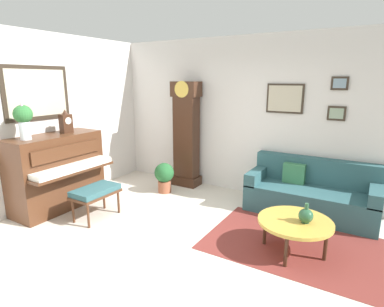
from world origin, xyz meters
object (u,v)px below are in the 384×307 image
(piano, at_px, (58,171))
(mantel_clock, at_px, (66,122))
(coffee_table, at_px, (295,222))
(flower_vase, at_px, (23,118))
(green_jug, at_px, (306,216))
(potted_plant, at_px, (164,176))
(grandfather_clock, at_px, (186,137))
(couch, at_px, (311,194))
(piano_bench, at_px, (96,192))

(piano, relative_size, mantel_clock, 3.79)
(coffee_table, relative_size, flower_vase, 1.52)
(mantel_clock, distance_m, green_jug, 3.86)
(piano, height_order, potted_plant, piano)
(piano, bearing_deg, grandfather_clock, 59.48)
(flower_vase, relative_size, green_jug, 2.42)
(couch, height_order, green_jug, couch)
(piano_bench, relative_size, coffee_table, 0.80)
(grandfather_clock, relative_size, green_jug, 8.46)
(flower_vase, bearing_deg, piano_bench, 29.91)
(potted_plant, bearing_deg, mantel_clock, -131.60)
(grandfather_clock, bearing_deg, coffee_table, -30.70)
(piano, height_order, coffee_table, piano)
(piano, bearing_deg, coffee_table, 8.98)
(green_jug, bearing_deg, grandfather_clock, 150.42)
(mantel_clock, xyz_separation_m, flower_vase, (-0.00, -0.69, 0.14))
(couch, xyz_separation_m, mantel_clock, (-3.57, -1.64, 1.07))
(piano_bench, distance_m, green_jug, 2.97)
(mantel_clock, height_order, potted_plant, mantel_clock)
(green_jug, height_order, potted_plant, green_jug)
(piano, xyz_separation_m, mantel_clock, (0.00, 0.24, 0.77))
(couch, xyz_separation_m, green_jug, (0.17, -1.31, 0.19))
(piano, xyz_separation_m, coffee_table, (3.63, 0.57, -0.22))
(piano, relative_size, grandfather_clock, 0.71)
(coffee_table, height_order, potted_plant, potted_plant)
(flower_vase, height_order, potted_plant, flower_vase)
(green_jug, xyz_separation_m, potted_plant, (-2.68, 0.87, -0.18))
(piano_bench, height_order, green_jug, green_jug)
(mantel_clock, bearing_deg, green_jug, 5.03)
(piano, distance_m, flower_vase, 1.02)
(piano, relative_size, coffee_table, 1.64)
(piano_bench, relative_size, potted_plant, 1.25)
(piano, height_order, piano_bench, piano)
(coffee_table, distance_m, mantel_clock, 3.78)
(piano, distance_m, couch, 4.05)
(piano_bench, relative_size, flower_vase, 1.21)
(piano, distance_m, green_jug, 3.79)
(piano, height_order, flower_vase, flower_vase)
(grandfather_clock, distance_m, couch, 2.48)
(mantel_clock, height_order, green_jug, mantel_clock)
(couch, distance_m, potted_plant, 2.55)
(piano_bench, xyz_separation_m, coffee_table, (2.80, 0.55, -0.02))
(coffee_table, height_order, flower_vase, flower_vase)
(couch, distance_m, mantel_clock, 4.07)
(piano, xyz_separation_m, green_jug, (3.75, 0.57, -0.10))
(grandfather_clock, distance_m, green_jug, 2.97)
(green_jug, distance_m, potted_plant, 2.82)
(couch, xyz_separation_m, coffee_table, (0.05, -1.31, 0.08))
(potted_plant, bearing_deg, flower_vase, -119.39)
(mantel_clock, xyz_separation_m, green_jug, (3.74, 0.33, -0.87))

